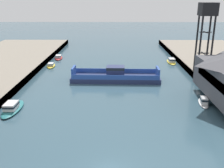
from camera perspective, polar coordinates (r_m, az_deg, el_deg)
chain_ferry at (r=62.86m, az=0.77°, el=1.72°), size 21.44×6.52×3.55m
moored_boat_near_right at (r=78.12m, az=-13.26°, el=4.04°), size 2.91×6.48×1.15m
moored_boat_mid_right at (r=88.08m, az=-11.67°, el=5.77°), size 3.26×7.17×1.29m
moored_boat_far_left at (r=49.34m, az=-21.09°, el=-4.87°), size 2.77×8.21×1.71m
moored_boat_far_right at (r=51.77m, az=19.49°, el=-3.67°), size 2.34×5.44×1.50m
moored_boat_upstream_a at (r=82.73m, az=12.92°, el=4.95°), size 2.48×7.69×1.48m
crane_tower at (r=66.41m, az=20.20°, el=13.68°), size 3.73×3.73×16.57m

